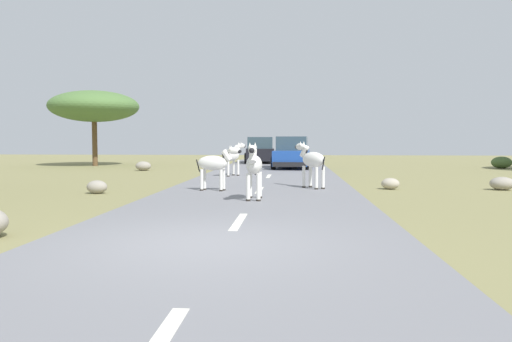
{
  "coord_description": "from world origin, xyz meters",
  "views": [
    {
      "loc": [
        1.35,
        -7.53,
        1.63
      ],
      "look_at": [
        0.34,
        6.27,
        0.76
      ],
      "focal_mm": 35.25,
      "sensor_mm": 36.0,
      "label": 1
    }
  ],
  "objects": [
    {
      "name": "ground_plane",
      "position": [
        0.0,
        0.0,
        0.0
      ],
      "size": [
        90.0,
        90.0,
        0.0
      ],
      "primitive_type": "plane",
      "color": "olive"
    },
    {
      "name": "road",
      "position": [
        0.32,
        0.0,
        0.03
      ],
      "size": [
        6.0,
        64.0,
        0.05
      ],
      "primitive_type": "cube",
      "color": "slate",
      "rests_on": "ground_plane"
    },
    {
      "name": "lane_markings",
      "position": [
        0.32,
        -1.0,
        0.05
      ],
      "size": [
        0.16,
        56.0,
        0.01
      ],
      "color": "silver",
      "rests_on": "road"
    },
    {
      "name": "zebra_0",
      "position": [
        0.34,
        5.48,
        0.95
      ],
      "size": [
        0.43,
        1.6,
        1.51
      ],
      "rotation": [
        0.0,
        0.0,
        3.15
      ],
      "color": "silver",
      "rests_on": "road"
    },
    {
      "name": "zebra_1",
      "position": [
        -1.27,
        14.09,
        0.93
      ],
      "size": [
        1.05,
        1.39,
        1.47
      ],
      "rotation": [
        0.0,
        0.0,
        5.7
      ],
      "color": "silver",
      "rests_on": "road"
    },
    {
      "name": "zebra_3",
      "position": [
        -1.04,
        7.79,
        0.89
      ],
      "size": [
        1.47,
        0.57,
        1.4
      ],
      "rotation": [
        0.0,
        0.0,
        4.52
      ],
      "color": "silver",
      "rests_on": "road"
    },
    {
      "name": "zebra_4",
      "position": [
        1.97,
        8.83,
        0.96
      ],
      "size": [
        1.1,
        1.43,
        1.52
      ],
      "rotation": [
        0.0,
        0.0,
        0.59
      ],
      "color": "silver",
      "rests_on": "road"
    },
    {
      "name": "car_0",
      "position": [
        -0.88,
        26.42,
        0.85
      ],
      "size": [
        2.24,
        4.45,
        1.74
      ],
      "rotation": [
        0.0,
        0.0,
        0.07
      ],
      "color": "black",
      "rests_on": "road"
    },
    {
      "name": "car_1",
      "position": [
        1.31,
        20.25,
        0.85
      ],
      "size": [
        2.23,
        4.44,
        1.74
      ],
      "rotation": [
        0.0,
        0.0,
        3.08
      ],
      "color": "#1E479E",
      "rests_on": "road"
    },
    {
      "name": "tree_3",
      "position": [
        -10.84,
        22.65,
        3.65
      ],
      "size": [
        5.43,
        5.43,
        4.61
      ],
      "color": "brown",
      "rests_on": "ground_plane"
    },
    {
      "name": "bush_1",
      "position": [
        13.08,
        21.63,
        0.33
      ],
      "size": [
        1.11,
        1.0,
        0.67
      ],
      "primitive_type": "ellipsoid",
      "color": "#425B2D",
      "rests_on": "ground_plane"
    },
    {
      "name": "rock_0",
      "position": [
        -4.54,
        7.14,
        0.2
      ],
      "size": [
        0.62,
        0.47,
        0.4
      ],
      "primitive_type": "ellipsoid",
      "color": "gray",
      "rests_on": "ground_plane"
    },
    {
      "name": "rock_2",
      "position": [
        8.08,
        9.1,
        0.21
      ],
      "size": [
        0.78,
        0.57,
        0.43
      ],
      "primitive_type": "ellipsoid",
      "color": "gray",
      "rests_on": "ground_plane"
    },
    {
      "name": "rock_3",
      "position": [
        4.54,
        9.11,
        0.18
      ],
      "size": [
        0.59,
        0.49,
        0.37
      ],
      "primitive_type": "ellipsoid",
      "color": "#A89E8C",
      "rests_on": "ground_plane"
    },
    {
      "name": "rock_4",
      "position": [
        -6.45,
        18.17,
        0.24
      ],
      "size": [
        0.81,
        0.58,
        0.49
      ],
      "primitive_type": "ellipsoid",
      "color": "gray",
      "rests_on": "ground_plane"
    }
  ]
}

